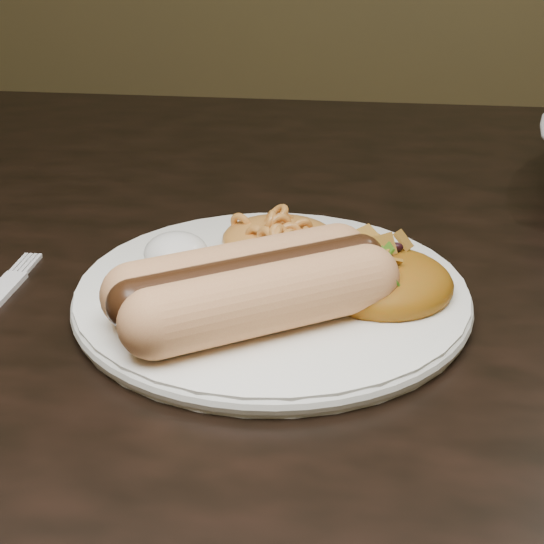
# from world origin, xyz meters

# --- Properties ---
(table) EXTENTS (1.60, 0.90, 0.75)m
(table) POSITION_xyz_m (0.00, 0.00, 0.66)
(table) COLOR black
(table) RESTS_ON floor
(plate) EXTENTS (0.27, 0.27, 0.01)m
(plate) POSITION_xyz_m (0.01, -0.08, 0.76)
(plate) COLOR white
(plate) RESTS_ON table
(hotdog) EXTENTS (0.14, 0.14, 0.04)m
(hotdog) POSITION_xyz_m (0.01, -0.12, 0.78)
(hotdog) COLOR #E1B065
(hotdog) RESTS_ON plate
(mac_and_cheese) EXTENTS (0.11, 0.10, 0.03)m
(mac_and_cheese) POSITION_xyz_m (0.01, -0.01, 0.78)
(mac_and_cheese) COLOR #CF833F
(mac_and_cheese) RESTS_ON plate
(sour_cream) EXTENTS (0.05, 0.05, 0.03)m
(sour_cream) POSITION_xyz_m (-0.06, -0.05, 0.78)
(sour_cream) COLOR white
(sour_cream) RESTS_ON plate
(taco_salad) EXTENTS (0.09, 0.09, 0.04)m
(taco_salad) POSITION_xyz_m (0.08, -0.08, 0.78)
(taco_salad) COLOR #C92D00
(taco_salad) RESTS_ON plate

